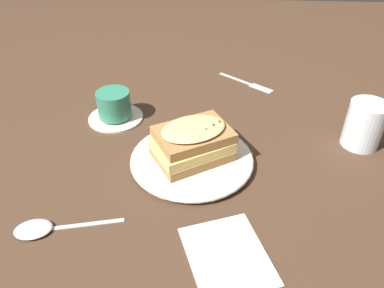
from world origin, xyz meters
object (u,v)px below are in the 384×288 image
(sandwich, at_px, (193,142))
(spoon, at_px, (39,229))
(teacup_with_saucer, at_px, (114,107))
(napkin, at_px, (227,255))
(fork, at_px, (251,84))
(water_glass, at_px, (365,125))
(dinner_plate, at_px, (192,158))

(sandwich, distance_m, spoon, 0.31)
(spoon, bearing_deg, teacup_with_saucer, -20.46)
(spoon, bearing_deg, napkin, -108.68)
(fork, bearing_deg, water_glass, 77.08)
(dinner_plate, xyz_separation_m, fork, (0.35, -0.14, -0.01))
(teacup_with_saucer, distance_m, water_glass, 0.56)
(spoon, xyz_separation_m, napkin, (-0.03, -0.31, -0.00))
(dinner_plate, bearing_deg, spoon, 129.82)
(sandwich, relative_size, teacup_with_saucer, 1.37)
(water_glass, bearing_deg, sandwich, 103.63)
(sandwich, distance_m, napkin, 0.24)
(dinner_plate, xyz_separation_m, teacup_with_saucer, (0.15, 0.19, 0.02))
(sandwich, xyz_separation_m, fork, (0.35, -0.14, -0.05))
(dinner_plate, distance_m, water_glass, 0.37)
(fork, bearing_deg, teacup_with_saucer, -22.38)
(dinner_plate, relative_size, water_glass, 2.48)
(dinner_plate, distance_m, spoon, 0.31)
(fork, distance_m, napkin, 0.58)
(napkin, bearing_deg, teacup_with_saucer, 35.05)
(water_glass, bearing_deg, napkin, 137.73)
(napkin, bearing_deg, fork, -6.77)
(water_glass, xyz_separation_m, spoon, (-0.29, 0.60, -0.05))
(dinner_plate, bearing_deg, teacup_with_saucer, 51.97)
(dinner_plate, xyz_separation_m, sandwich, (0.00, -0.00, 0.04))
(teacup_with_saucer, bearing_deg, sandwich, -158.86)
(teacup_with_saucer, height_order, spoon, teacup_with_saucer)
(dinner_plate, relative_size, napkin, 1.71)
(fork, height_order, napkin, same)
(teacup_with_saucer, bearing_deg, fork, -90.87)
(sandwich, height_order, napkin, sandwich)
(teacup_with_saucer, height_order, water_glass, water_glass)
(teacup_with_saucer, xyz_separation_m, napkin, (-0.38, -0.27, -0.03))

